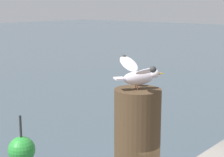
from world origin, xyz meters
name	(u,v)px	position (x,y,z in m)	size (l,w,h in m)	color
seagull	(139,73)	(-1.11, -0.33, 3.05)	(0.44, 0.59, 0.22)	#C67460
channel_buoy	(22,155)	(1.16, 4.26, 0.48)	(0.56, 0.56, 1.33)	green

